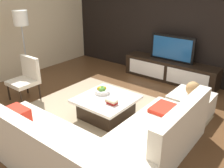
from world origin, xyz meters
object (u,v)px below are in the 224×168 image
media_console (170,71)px  book_stack (112,102)px  sectional_couch (97,143)px  television (172,48)px  fruit_bowl (102,91)px  ottoman (191,105)px  coffee_table (106,107)px  floor_lamp (21,23)px  accent_chair_near (26,76)px  decorative_ball (193,88)px

media_console → book_stack: bearing=-87.3°
sectional_couch → media_console: bearing=99.3°
television → fruit_bowl: 2.25m
ottoman → media_console: bearing=129.1°
coffee_table → floor_lamp: (-2.45, 0.07, 1.21)m
sectional_couch → floor_lamp: size_ratio=1.51×
television → accent_chair_near: television is taller
book_stack → coffee_table: bearing=150.8°
ottoman → book_stack: (-0.93, -1.13, 0.22)m
floor_lamp → ottoman: bearing=14.8°
sectional_couch → ottoman: 2.05m
decorative_ball → book_stack: decorative_ball is taller
floor_lamp → media_console: bearing=41.2°
accent_chair_near → floor_lamp: 1.25m
sectional_couch → coffee_table: sectional_couch is taller
accent_chair_near → decorative_ball: accent_chair_near is taller
media_console → book_stack: size_ratio=11.61×
television → accent_chair_near: size_ratio=1.23×
sectional_couch → floor_lamp: 3.45m
accent_chair_near → book_stack: accent_chair_near is taller
sectional_couch → book_stack: 0.96m
media_console → coffee_table: size_ratio=2.39×
ottoman → decorative_ball: (0.00, 0.00, 0.32)m
fruit_bowl → decorative_ball: 1.61m
sectional_couch → ottoman: sectional_couch is taller
media_console → accent_chair_near: accent_chair_near is taller
floor_lamp → decorative_ball: 3.82m
sectional_couch → ottoman: bearing=75.7°
sectional_couch → floor_lamp: (-3.08, 1.04, 1.14)m
ottoman → sectional_couch: bearing=-104.3°
ottoman → decorative_ball: 0.32m
fruit_bowl → decorative_ball: size_ratio=1.13×
media_console → fruit_bowl: (-0.28, -2.20, 0.18)m
coffee_table → decorative_ball: bearing=41.5°
television → book_stack: (0.12, -2.42, -0.38)m
book_stack → media_console: bearing=92.7°
accent_chair_near → book_stack: bearing=7.6°
coffee_table → television: bearing=87.5°
fruit_bowl → decorative_ball: (1.33, 0.91, 0.09)m
floor_lamp → ottoman: (3.59, 0.95, -1.22)m
television → book_stack: television is taller
sectional_couch → fruit_bowl: sectional_couch is taller
accent_chair_near → floor_lamp: floor_lamp is taller
accent_chair_near → media_console: bearing=54.7°
television → sectional_couch: 3.36m
accent_chair_near → ottoman: (2.91, 1.42, -0.29)m
floor_lamp → sectional_couch: bearing=-18.6°
coffee_table → decorative_ball: 1.56m
accent_chair_near → book_stack: 2.00m
fruit_bowl → decorative_ball: bearing=34.6°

